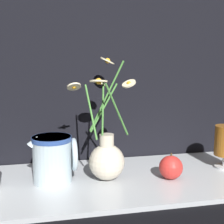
{
  "coord_description": "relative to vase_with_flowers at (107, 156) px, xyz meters",
  "views": [
    {
      "loc": [
        -0.17,
        -0.79,
        0.33
      ],
      "look_at": [
        -0.01,
        0.0,
        0.2
      ],
      "focal_mm": 50.0,
      "sensor_mm": 36.0,
      "label": 1
    }
  ],
  "objects": [
    {
      "name": "ground_plane",
      "position": [
        0.02,
        -0.0,
        -0.08
      ],
      "size": [
        6.0,
        6.0,
        0.0
      ],
      "primitive_type": "plane",
      "color": "black"
    },
    {
      "name": "shelf",
      "position": [
        0.02,
        -0.0,
        -0.07
      ],
      "size": [
        0.88,
        0.35,
        0.01
      ],
      "color": "#B2B7BC",
      "rests_on": "ground_plane"
    },
    {
      "name": "vase_with_flowers",
      "position": [
        0.0,
        0.0,
        0.0
      ],
      "size": [
        0.17,
        0.21,
        0.33
      ],
      "color": "beige",
      "rests_on": "shelf"
    },
    {
      "name": "ceramic_pitcher",
      "position": [
        -0.14,
        0.01,
        0.0
      ],
      "size": [
        0.13,
        0.1,
        0.13
      ],
      "color": "silver",
      "rests_on": "shelf"
    },
    {
      "name": "orange_fruit",
      "position": [
        0.17,
        -0.03,
        -0.03
      ],
      "size": [
        0.06,
        0.06,
        0.07
      ],
      "color": "red",
      "rests_on": "shelf"
    }
  ]
}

